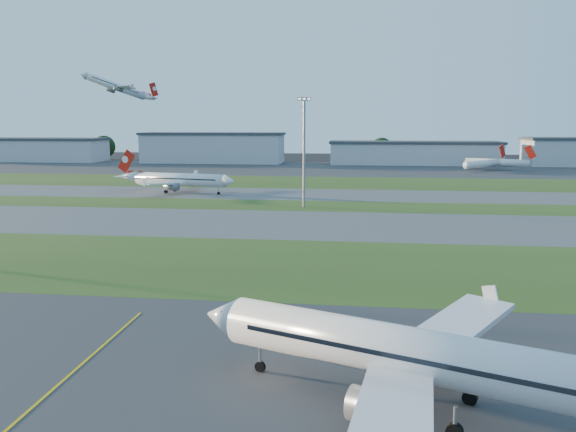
% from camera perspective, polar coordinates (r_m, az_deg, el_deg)
% --- Properties ---
extents(grass_strip_a, '(300.00, 34.00, 0.01)m').
position_cam_1_polar(grass_strip_a, '(83.43, -12.41, -4.55)').
color(grass_strip_a, '#2D4717').
rests_on(grass_strip_a, ground).
extents(taxiway_a, '(300.00, 32.00, 0.01)m').
position_cam_1_polar(taxiway_a, '(114.40, -6.97, -0.63)').
color(taxiway_a, '#515154').
rests_on(taxiway_a, ground).
extents(grass_strip_b, '(300.00, 18.00, 0.01)m').
position_cam_1_polar(grass_strip_b, '(138.48, -4.50, 1.15)').
color(grass_strip_b, '#2D4717').
rests_on(grass_strip_b, ground).
extents(taxiway_b, '(300.00, 26.00, 0.01)m').
position_cam_1_polar(taxiway_b, '(159.91, -2.94, 2.28)').
color(taxiway_b, '#515154').
rests_on(taxiway_b, ground).
extents(grass_strip_c, '(300.00, 40.00, 0.01)m').
position_cam_1_polar(grass_strip_c, '(192.29, -1.26, 3.49)').
color(grass_strip_c, '#2D4717').
rests_on(grass_strip_c, ground).
extents(apron_far, '(400.00, 80.00, 0.01)m').
position_cam_1_polar(apron_far, '(251.58, 0.69, 4.89)').
color(apron_far, '#333335').
rests_on(apron_far, ground).
extents(airliner_parked, '(34.17, 28.97, 11.22)m').
position_cam_1_polar(airliner_parked, '(40.80, 13.27, -13.75)').
color(airliner_parked, white).
rests_on(airliner_parked, ground).
extents(airliner_taxiing, '(34.47, 28.94, 10.88)m').
position_cam_1_polar(airliner_taxiing, '(164.19, -11.01, 3.64)').
color(airliner_taxiing, white).
rests_on(airliner_taxiing, ground).
extents(airliner_departing, '(25.89, 23.68, 10.38)m').
position_cam_1_polar(airliner_departing, '(268.30, -17.00, 12.43)').
color(airliner_departing, white).
extents(mini_jet_near, '(21.30, 21.60, 9.48)m').
position_cam_1_polar(mini_jet_near, '(248.20, 19.36, 5.06)').
color(mini_jet_near, white).
rests_on(mini_jet_near, ground).
extents(mini_jet_far, '(27.10, 12.87, 9.48)m').
position_cam_1_polar(mini_jet_far, '(256.99, 20.49, 5.13)').
color(mini_jet_far, white).
rests_on(mini_jet_far, ground).
extents(light_mast_centre, '(3.20, 0.70, 25.80)m').
position_cam_1_polar(light_mast_centre, '(132.98, 1.65, 7.25)').
color(light_mast_centre, gray).
rests_on(light_mast_centre, ground).
extents(hangar_far_west, '(91.80, 23.00, 12.20)m').
position_cam_1_polar(hangar_far_west, '(331.11, -25.60, 6.12)').
color(hangar_far_west, '#A2A4AA').
rests_on(hangar_far_west, ground).
extents(hangar_west, '(71.40, 23.00, 15.20)m').
position_cam_1_polar(hangar_west, '(288.77, -7.62, 6.91)').
color(hangar_west, '#A2A4AA').
rests_on(hangar_west, ground).
extents(hangar_east, '(81.60, 23.00, 11.20)m').
position_cam_1_polar(hangar_east, '(281.04, 12.67, 6.29)').
color(hangar_east, '#A2A4AA').
rests_on(hangar_east, ground).
extents(tree_west, '(12.10, 12.10, 13.20)m').
position_cam_1_polar(tree_west, '(325.01, -18.18, 6.71)').
color(tree_west, black).
rests_on(tree_west, ground).
extents(tree_mid_west, '(9.90, 9.90, 10.80)m').
position_cam_1_polar(tree_mid_west, '(294.47, -2.32, 6.68)').
color(tree_mid_west, black).
rests_on(tree_mid_west, ground).
extents(tree_mid_east, '(11.55, 11.55, 12.60)m').
position_cam_1_polar(tree_mid_east, '(293.88, 9.48, 6.74)').
color(tree_mid_east, black).
rests_on(tree_mid_east, ground).
extents(tree_east, '(10.45, 10.45, 11.40)m').
position_cam_1_polar(tree_east, '(304.54, 23.81, 6.04)').
color(tree_east, black).
rests_on(tree_east, ground).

